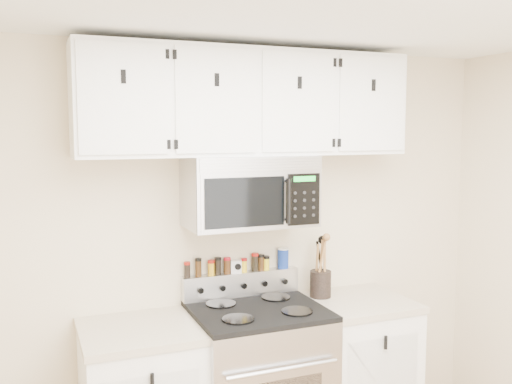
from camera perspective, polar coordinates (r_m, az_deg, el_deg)
back_wall at (r=3.62m, az=-1.71°, el=-5.59°), size 3.50×0.01×2.50m
range at (r=3.58m, az=0.20°, el=-18.63°), size 0.76×0.65×1.10m
base_cabinet_right at (r=3.90m, az=9.93°, el=-16.98°), size 0.64×0.62×0.92m
microwave at (r=3.38m, az=-0.60°, el=0.10°), size 0.76×0.44×0.42m
upper_cabinets at (r=3.39m, az=-0.78°, el=8.91°), size 2.00×0.35×0.62m
utensil_crock at (r=3.73m, az=6.47°, el=-8.90°), size 0.14×0.14×0.40m
kitchen_timer at (r=3.60m, az=-1.97°, el=-7.46°), size 0.08×0.08×0.08m
salt_canister at (r=3.71m, az=2.73°, el=-6.61°), size 0.07×0.07×0.13m
spice_jar_0 at (r=3.51m, az=-6.90°, el=-7.72°), size 0.04×0.04×0.10m
spice_jar_1 at (r=3.52m, az=-5.78°, el=-7.50°), size 0.04×0.04×0.11m
spice_jar_2 at (r=3.55m, az=-4.50°, el=-7.55°), size 0.04×0.04×0.09m
spice_jar_3 at (r=3.56m, az=-3.83°, el=-7.38°), size 0.04×0.04×0.11m
spice_jar_4 at (r=3.58m, az=-2.90°, el=-7.35°), size 0.04×0.04×0.10m
spice_jar_5 at (r=3.62m, az=-1.21°, el=-7.30°), size 0.04×0.04×0.09m
spice_jar_6 at (r=3.64m, az=-0.09°, el=-7.01°), size 0.05×0.05×0.11m
spice_jar_7 at (r=3.66m, az=0.50°, el=-7.04°), size 0.04×0.04×0.10m
spice_jar_8 at (r=3.67m, az=1.02°, el=-7.09°), size 0.04×0.04×0.09m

